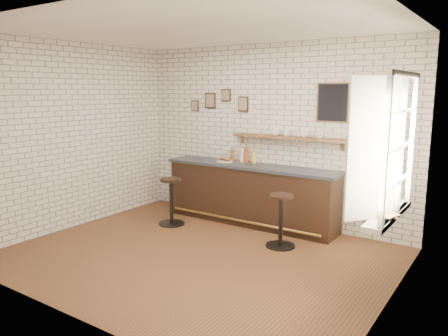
{
  "coord_description": "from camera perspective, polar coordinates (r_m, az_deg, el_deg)",
  "views": [
    {
      "loc": [
        3.48,
        -4.5,
        2.24
      ],
      "look_at": [
        -0.17,
        0.9,
        1.07
      ],
      "focal_mm": 35.0,
      "sensor_mm": 36.0,
      "label": 1
    }
  ],
  "objects": [
    {
      "name": "sandwich_plate",
      "position": [
        7.58,
        0.08,
        0.87
      ],
      "size": [
        0.28,
        0.28,
        0.01
      ],
      "primitive_type": "cylinder",
      "color": "white",
      "rests_on": "bar_counter"
    },
    {
      "name": "window_sill",
      "position": [
        5.1,
        20.67,
        -5.76
      ],
      "size": [
        0.2,
        1.35,
        0.06
      ],
      "color": "white",
      "rests_on": "ground"
    },
    {
      "name": "ground",
      "position": [
        6.12,
        -3.49,
        -11.35
      ],
      "size": [
        5.0,
        5.0,
        0.0
      ],
      "primitive_type": "plane",
      "color": "brown",
      "rests_on": "ground"
    },
    {
      "name": "ciabatta_sandwich",
      "position": [
        7.57,
        0.15,
        1.21
      ],
      "size": [
        0.26,
        0.18,
        0.08
      ],
      "color": "#B07D48",
      "rests_on": "sandwich_plate"
    },
    {
      "name": "shelf_cup_a",
      "position": [
        7.23,
        6.76,
        4.64
      ],
      "size": [
        0.17,
        0.17,
        0.1
      ],
      "primitive_type": "imported",
      "rotation": [
        0.0,
        0.0,
        0.41
      ],
      "color": "white",
      "rests_on": "wall_shelf"
    },
    {
      "name": "shelf_cup_d",
      "position": [
        6.92,
        12.42,
        4.18
      ],
      "size": [
        0.12,
        0.12,
        0.1
      ],
      "primitive_type": "imported",
      "rotation": [
        0.0,
        0.0,
        0.16
      ],
      "color": "white",
      "rests_on": "wall_shelf"
    },
    {
      "name": "book_lower",
      "position": [
        4.89,
        19.89,
        -5.88
      ],
      "size": [
        0.21,
        0.24,
        0.02
      ],
      "primitive_type": "imported",
      "rotation": [
        0.0,
        0.0,
        0.36
      ],
      "color": "tan",
      "rests_on": "window_sill"
    },
    {
      "name": "shelf_cup_b",
      "position": [
        7.15,
        8.13,
        4.54
      ],
      "size": [
        0.15,
        0.15,
        0.1
      ],
      "primitive_type": "imported",
      "rotation": [
        0.0,
        0.0,
        1.06
      ],
      "color": "white",
      "rests_on": "wall_shelf"
    },
    {
      "name": "back_wall_decor",
      "position": [
        7.25,
        7.47,
        8.54
      ],
      "size": [
        2.96,
        0.02,
        0.56
      ],
      "color": "black",
      "rests_on": "ground"
    },
    {
      "name": "book_upper",
      "position": [
        4.91,
        19.95,
        -5.64
      ],
      "size": [
        0.22,
        0.26,
        0.02
      ],
      "primitive_type": "imported",
      "rotation": [
        0.0,
        0.0,
        -0.33
      ],
      "color": "tan",
      "rests_on": "book_lower"
    },
    {
      "name": "casement_window",
      "position": [
        4.96,
        20.74,
        2.67
      ],
      "size": [
        0.4,
        1.3,
        1.56
      ],
      "color": "white",
      "rests_on": "ground"
    },
    {
      "name": "potato_chips",
      "position": [
        7.59,
        -0.09,
        0.94
      ],
      "size": [
        0.27,
        0.19,
        0.0
      ],
      "color": "#D5974B",
      "rests_on": "sandwich_plate"
    },
    {
      "name": "condiment_bottle_yellow",
      "position": [
        7.44,
        3.92,
        1.34
      ],
      "size": [
        0.07,
        0.07,
        0.22
      ],
      "color": "yellow",
      "rests_on": "bar_counter"
    },
    {
      "name": "bitters_bottle_brown",
      "position": [
        7.67,
        1.06,
        1.65
      ],
      "size": [
        0.07,
        0.07,
        0.23
      ],
      "color": "brown",
      "rests_on": "bar_counter"
    },
    {
      "name": "bar_stool_right",
      "position": [
        6.36,
        7.45,
        -6.6
      ],
      "size": [
        0.43,
        0.43,
        0.77
      ],
      "color": "black",
      "rests_on": "ground"
    },
    {
      "name": "bitters_bottle_white",
      "position": [
        7.56,
        2.42,
        1.61
      ],
      "size": [
        0.07,
        0.07,
        0.26
      ],
      "color": "white",
      "rests_on": "bar_counter"
    },
    {
      "name": "bar_counter",
      "position": [
        7.4,
        3.48,
        -3.41
      ],
      "size": [
        3.1,
        0.65,
        1.01
      ],
      "color": "black",
      "rests_on": "ground"
    },
    {
      "name": "bitters_bottle_amber",
      "position": [
        7.51,
        2.91,
        1.74
      ],
      "size": [
        0.08,
        0.08,
        0.32
      ],
      "color": "#8E4116",
      "rests_on": "bar_counter"
    },
    {
      "name": "wall_shelf",
      "position": [
        7.15,
        8.33,
        3.93
      ],
      "size": [
        2.0,
        0.18,
        0.18
      ],
      "color": "brown",
      "rests_on": "ground"
    },
    {
      "name": "shelf_cup_c",
      "position": [
        7.02,
        10.45,
        4.34
      ],
      "size": [
        0.15,
        0.15,
        0.1
      ],
      "primitive_type": "imported",
      "rotation": [
        0.0,
        0.0,
        1.78
      ],
      "color": "white",
      "rests_on": "wall_shelf"
    },
    {
      "name": "bar_stool_left",
      "position": [
        7.39,
        -6.91,
        -4.15
      ],
      "size": [
        0.45,
        0.45,
        0.79
      ],
      "color": "black",
      "rests_on": "ground"
    }
  ]
}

